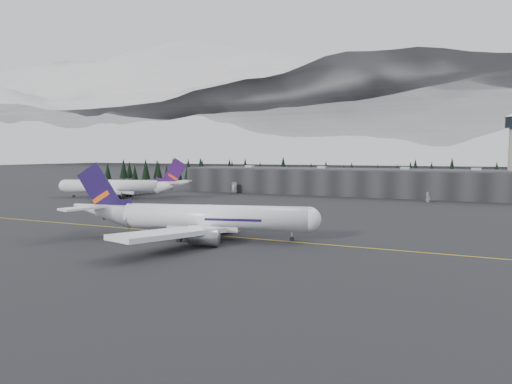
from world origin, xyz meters
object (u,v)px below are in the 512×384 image
at_px(jet_parked, 123,187).
at_px(terminal, 341,181).
at_px(gse_vehicle_a, 234,192).
at_px(jet_main, 194,217).
at_px(gse_vehicle_b, 428,201).

bearing_deg(jet_parked, terminal, -161.71).
bearing_deg(terminal, gse_vehicle_a, -160.41).
xyz_separation_m(terminal, jet_parked, (-85.63, -60.12, -1.20)).
distance_m(terminal, gse_vehicle_a, 53.67).
height_order(jet_parked, gse_vehicle_a, jet_parked).
xyz_separation_m(jet_main, gse_vehicle_b, (45.95, 106.67, -4.29)).
bearing_deg(jet_parked, jet_main, 121.79).
height_order(terminal, gse_vehicle_a, terminal).
height_order(jet_main, gse_vehicle_a, jet_main).
bearing_deg(terminal, jet_main, -91.79).
xyz_separation_m(jet_main, gse_vehicle_a, (-46.17, 114.14, -4.22)).
distance_m(jet_main, jet_parked, 108.68).
height_order(gse_vehicle_a, gse_vehicle_b, gse_vehicle_a).
bearing_deg(gse_vehicle_a, gse_vehicle_b, -7.31).
bearing_deg(gse_vehicle_b, jet_main, -49.05).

